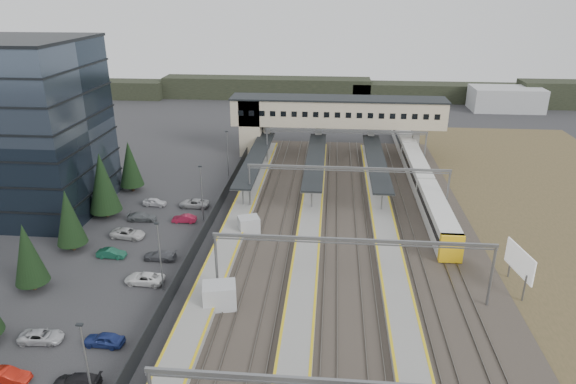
# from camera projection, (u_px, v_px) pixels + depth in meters

# --- Properties ---
(ground) EXTENTS (220.00, 220.00, 0.00)m
(ground) POSITION_uv_depth(u_px,v_px,m) (249.00, 257.00, 62.21)
(ground) COLOR #2B2B2D
(ground) RESTS_ON ground
(office_building) EXTENTS (24.30, 18.30, 24.30)m
(office_building) POSITION_uv_depth(u_px,v_px,m) (5.00, 128.00, 71.71)
(office_building) COLOR #364150
(office_building) RESTS_ON ground
(conifer_row) EXTENTS (4.42, 49.82, 9.50)m
(conifer_row) POSITION_uv_depth(u_px,v_px,m) (52.00, 228.00, 58.64)
(conifer_row) COLOR black
(conifer_row) RESTS_ON ground
(car_park) EXTENTS (10.58, 44.48, 1.26)m
(car_park) POSITION_uv_depth(u_px,v_px,m) (122.00, 274.00, 57.53)
(car_park) COLOR silver
(car_park) RESTS_ON ground
(lampposts) EXTENTS (0.50, 53.25, 8.07)m
(lampposts) POSITION_uv_depth(u_px,v_px,m) (184.00, 218.00, 62.40)
(lampposts) COLOR slate
(lampposts) RESTS_ON ground
(fence) EXTENTS (0.08, 90.00, 2.00)m
(fence) POSITION_uv_depth(u_px,v_px,m) (205.00, 230.00, 66.99)
(fence) COLOR #26282B
(fence) RESTS_ON ground
(relay_cabin_near) EXTENTS (3.78, 3.11, 2.77)m
(relay_cabin_near) POSITION_uv_depth(u_px,v_px,m) (220.00, 296.00, 51.91)
(relay_cabin_near) COLOR #ABADB0
(relay_cabin_near) RESTS_ON ground
(relay_cabin_far) EXTENTS (3.27, 3.02, 2.42)m
(relay_cabin_far) POSITION_uv_depth(u_px,v_px,m) (249.00, 226.00, 67.66)
(relay_cabin_far) COLOR #ABADB0
(relay_cabin_far) RESTS_ON ground
(rail_corridor) EXTENTS (34.00, 90.00, 0.92)m
(rail_corridor) POSITION_uv_depth(u_px,v_px,m) (326.00, 240.00, 65.95)
(rail_corridor) COLOR #342E27
(rail_corridor) RESTS_ON ground
(canopies) EXTENTS (23.10, 30.00, 3.28)m
(canopies) POSITION_uv_depth(u_px,v_px,m) (315.00, 159.00, 85.13)
(canopies) COLOR black
(canopies) RESTS_ON ground
(footbridge) EXTENTS (40.40, 6.40, 11.20)m
(footbridge) POSITION_uv_depth(u_px,v_px,m) (323.00, 114.00, 97.44)
(footbridge) COLOR #C3B895
(footbridge) RESTS_ON ground
(gantries) EXTENTS (28.40, 62.28, 7.17)m
(gantries) POSITION_uv_depth(u_px,v_px,m) (350.00, 206.00, 61.76)
(gantries) COLOR slate
(gantries) RESTS_ON ground
(train) EXTENTS (2.76, 57.73, 3.48)m
(train) POSITION_uv_depth(u_px,v_px,m) (417.00, 169.00, 86.25)
(train) COLOR silver
(train) RESTS_ON ground
(billboard) EXTENTS (1.15, 5.70, 4.85)m
(billboard) POSITION_uv_depth(u_px,v_px,m) (519.00, 262.00, 54.57)
(billboard) COLOR slate
(billboard) RESTS_ON ground
(treeline_far) EXTENTS (170.00, 19.00, 7.00)m
(treeline_far) POSITION_uv_depth(u_px,v_px,m) (384.00, 92.00, 144.45)
(treeline_far) COLOR black
(treeline_far) RESTS_ON ground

